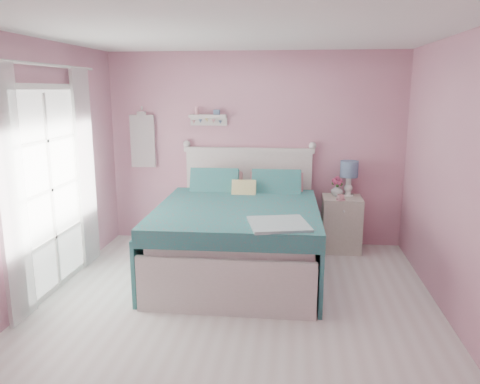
% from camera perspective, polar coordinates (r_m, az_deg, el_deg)
% --- Properties ---
extents(floor, '(4.50, 4.50, 0.00)m').
position_cam_1_polar(floor, '(4.63, -0.82, -14.64)').
color(floor, silver).
rests_on(floor, ground).
extents(room_shell, '(4.50, 4.50, 4.50)m').
position_cam_1_polar(room_shell, '(4.15, -0.89, 5.22)').
color(room_shell, '#BE7891').
rests_on(room_shell, floor).
extents(bed, '(1.84, 2.31, 1.33)m').
position_cam_1_polar(bed, '(5.49, -0.10, -5.34)').
color(bed, silver).
rests_on(bed, floor).
extents(nightstand, '(0.50, 0.49, 0.72)m').
position_cam_1_polar(nightstand, '(6.35, 12.25, -3.78)').
color(nightstand, beige).
rests_on(nightstand, floor).
extents(table_lamp, '(0.23, 0.23, 0.47)m').
position_cam_1_polar(table_lamp, '(6.29, 13.15, 2.43)').
color(table_lamp, white).
rests_on(table_lamp, nightstand).
extents(vase, '(0.17, 0.17, 0.16)m').
position_cam_1_polar(vase, '(6.29, 11.73, 0.25)').
color(vase, silver).
rests_on(vase, nightstand).
extents(teacup, '(0.11, 0.11, 0.07)m').
position_cam_1_polar(teacup, '(6.07, 12.19, -0.65)').
color(teacup, '#D38D96').
rests_on(teacup, nightstand).
extents(roses, '(0.14, 0.11, 0.12)m').
position_cam_1_polar(roses, '(6.26, 11.76, 1.31)').
color(roses, '#C34271').
rests_on(roses, vase).
extents(wall_shelf, '(0.50, 0.15, 0.25)m').
position_cam_1_polar(wall_shelf, '(6.39, -3.92, 9.08)').
color(wall_shelf, silver).
rests_on(wall_shelf, room_shell).
extents(hanging_dress, '(0.34, 0.03, 0.72)m').
position_cam_1_polar(hanging_dress, '(6.64, -11.79, 6.08)').
color(hanging_dress, white).
rests_on(hanging_dress, room_shell).
extents(french_door, '(0.04, 1.32, 2.16)m').
position_cam_1_polar(french_door, '(5.24, -22.12, 0.17)').
color(french_door, silver).
rests_on(french_door, floor).
extents(curtain_near, '(0.04, 0.40, 2.32)m').
position_cam_1_polar(curtain_near, '(4.57, -26.09, -0.53)').
color(curtain_near, white).
rests_on(curtain_near, floor).
extents(curtain_far, '(0.04, 0.40, 2.32)m').
position_cam_1_polar(curtain_far, '(5.85, -18.32, 2.71)').
color(curtain_far, white).
rests_on(curtain_far, floor).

